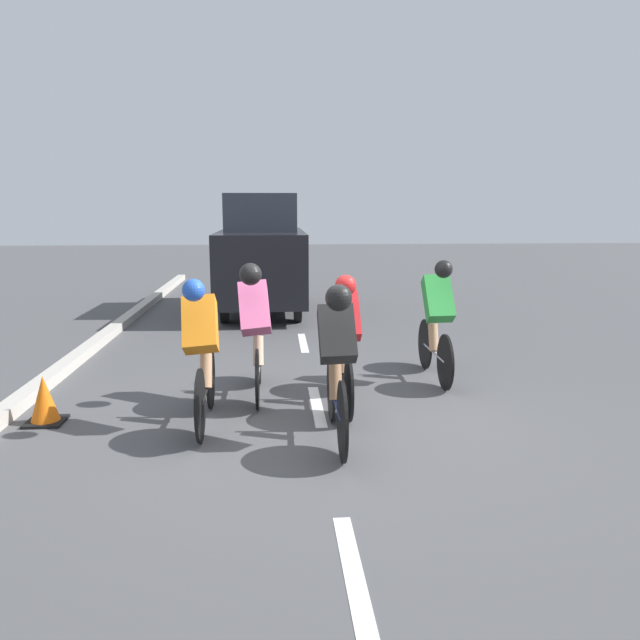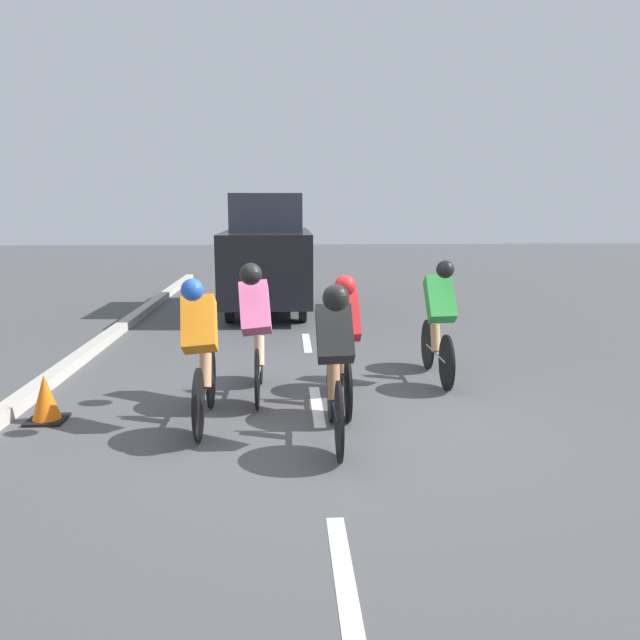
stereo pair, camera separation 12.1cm
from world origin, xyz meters
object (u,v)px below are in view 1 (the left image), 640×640
cyclist_red (344,338)px  cyclist_green (437,318)px  cyclist_pink (255,326)px  traffic_cone (44,400)px  cyclist_orange (202,350)px  support_car (262,254)px  cyclist_black (337,359)px

cyclist_red → cyclist_green: 1.59m
cyclist_pink → traffic_cone: size_ratio=3.31×
cyclist_pink → cyclist_green: cyclist_pink is taller
cyclist_orange → traffic_cone: 1.69m
cyclist_red → support_car: size_ratio=0.42×
cyclist_pink → cyclist_orange: 1.02m
cyclist_green → cyclist_black: bearing=53.9°
cyclist_red → traffic_cone: 3.09m
support_car → cyclist_orange: bearing=86.2°
cyclist_red → cyclist_pink: bearing=-23.3°
cyclist_black → cyclist_green: bearing=-126.1°
cyclist_pink → cyclist_green: 2.28m
cyclist_pink → cyclist_orange: (0.49, 0.89, -0.06)m
cyclist_orange → cyclist_black: bearing=157.6°
cyclist_black → cyclist_orange: bearing=-22.4°
cyclist_orange → traffic_cone: bearing=-6.8°
cyclist_orange → support_car: bearing=-93.8°
cyclist_black → cyclist_red: bearing=-99.9°
cyclist_pink → traffic_cone: 2.28m
cyclist_green → support_car: 5.86m
cyclist_black → support_car: (0.80, -7.38, 0.39)m
cyclist_pink → support_car: size_ratio=0.41×
cyclist_black → cyclist_green: size_ratio=1.05×
cyclist_green → traffic_cone: cyclist_green is taller
cyclist_pink → cyclist_red: 1.03m
cyclist_red → support_car: bearing=-81.3°
support_car → traffic_cone: size_ratio=8.13×
cyclist_green → support_car: bearing=-67.4°
cyclist_red → cyclist_green: cyclist_green is taller
traffic_cone → cyclist_pink: bearing=-161.4°
cyclist_pink → cyclist_red: cyclist_pink is taller
cyclist_red → cyclist_green: (-1.26, -0.97, 0.03)m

